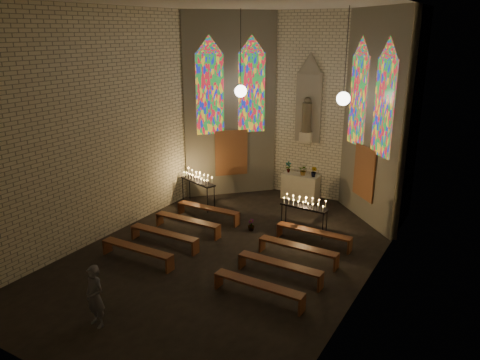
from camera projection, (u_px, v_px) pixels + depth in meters
name	position (u px, v px, depth m)	size (l,w,h in m)	color
floor	(227.00, 254.00, 13.77)	(12.00, 12.00, 0.00)	black
room	(279.00, 112.00, 15.41)	(8.22, 12.43, 7.00)	beige
altar	(300.00, 187.00, 18.10)	(1.40, 0.60, 1.00)	beige
flower_vase_left	(288.00, 167.00, 18.16)	(0.23, 0.15, 0.43)	#4C723F
flower_vase_center	(304.00, 170.00, 17.79)	(0.36, 0.31, 0.40)	#4C723F
flower_vase_right	(314.00, 172.00, 17.56)	(0.24, 0.19, 0.43)	#4C723F
aisle_flower_pot	(251.00, 225.00, 15.34)	(0.22, 0.22, 0.40)	#4C723F
votive_stand_left	(198.00, 179.00, 17.22)	(1.71, 0.93, 1.23)	black
votive_stand_right	(304.00, 204.00, 14.93)	(1.58, 0.46, 1.14)	black
pew_left_0	(208.00, 210.00, 16.18)	(2.37, 0.36, 0.45)	#592E19
pew_right_0	(314.00, 233.00, 14.32)	(2.37, 0.36, 0.45)	#592E19
pew_left_1	(187.00, 221.00, 15.19)	(2.37, 0.36, 0.45)	#592E19
pew_right_1	(298.00, 248.00, 13.33)	(2.37, 0.36, 0.45)	#592E19
pew_left_2	(164.00, 235.00, 14.20)	(2.37, 0.36, 0.45)	#592E19
pew_right_2	(280.00, 266.00, 12.34)	(2.37, 0.36, 0.45)	#592E19
pew_left_3	(137.00, 250.00, 13.22)	(2.37, 0.36, 0.45)	#592E19
pew_right_3	(258.00, 286.00, 11.35)	(2.37, 0.36, 0.45)	#592E19
visitor	(95.00, 296.00, 10.25)	(0.53, 0.35, 1.46)	#4B4B55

